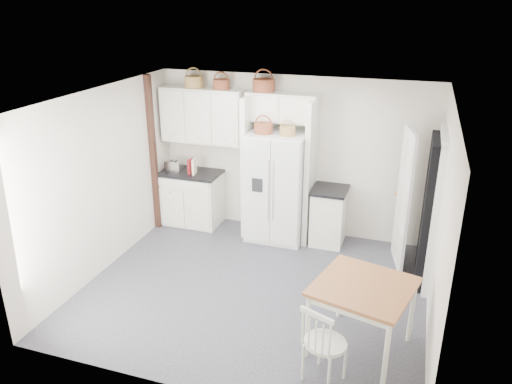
% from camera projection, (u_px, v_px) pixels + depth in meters
% --- Properties ---
extents(floor, '(4.50, 4.50, 0.00)m').
position_uv_depth(floor, '(254.00, 288.00, 6.83)').
color(floor, '#2D2E34').
rests_on(floor, ground).
extents(ceiling, '(4.50, 4.50, 0.00)m').
position_uv_depth(ceiling, '(254.00, 99.00, 5.87)').
color(ceiling, white).
rests_on(ceiling, wall_back).
extents(wall_back, '(4.50, 0.00, 4.50)m').
position_uv_depth(wall_back, '(293.00, 156.00, 8.12)').
color(wall_back, beige).
rests_on(wall_back, floor).
extents(wall_left, '(0.00, 4.00, 4.00)m').
position_uv_depth(wall_left, '(103.00, 182.00, 7.01)').
color(wall_left, beige).
rests_on(wall_left, floor).
extents(wall_right, '(0.00, 4.00, 4.00)m').
position_uv_depth(wall_right, '(441.00, 225.00, 5.70)').
color(wall_right, beige).
rests_on(wall_right, floor).
extents(refrigerator, '(0.92, 0.74, 1.77)m').
position_uv_depth(refrigerator, '(277.00, 187.00, 7.98)').
color(refrigerator, silver).
rests_on(refrigerator, floor).
extents(base_cab_left, '(0.98, 0.62, 0.90)m').
position_uv_depth(base_cab_left, '(192.00, 198.00, 8.66)').
color(base_cab_left, white).
rests_on(base_cab_left, floor).
extents(base_cab_right, '(0.50, 0.60, 0.88)m').
position_uv_depth(base_cab_right, '(329.00, 217.00, 7.97)').
color(base_cab_right, white).
rests_on(base_cab_right, floor).
extents(dining_table, '(1.21, 1.21, 0.83)m').
position_uv_depth(dining_table, '(361.00, 317.00, 5.53)').
color(dining_table, brown).
rests_on(dining_table, floor).
extents(windsor_chair, '(0.57, 0.55, 0.92)m').
position_uv_depth(windsor_chair, '(325.00, 343.00, 5.05)').
color(windsor_chair, white).
rests_on(windsor_chair, floor).
extents(counter_left, '(1.02, 0.66, 0.04)m').
position_uv_depth(counter_left, '(191.00, 173.00, 8.49)').
color(counter_left, black).
rests_on(counter_left, base_cab_left).
extents(counter_right, '(0.54, 0.64, 0.04)m').
position_uv_depth(counter_right, '(330.00, 190.00, 7.80)').
color(counter_right, black).
rests_on(counter_right, base_cab_right).
extents(toaster, '(0.29, 0.18, 0.19)m').
position_uv_depth(toaster, '(174.00, 166.00, 8.43)').
color(toaster, silver).
rests_on(toaster, counter_left).
extents(cookbook_red, '(0.08, 0.18, 0.26)m').
position_uv_depth(cookbook_red, '(191.00, 166.00, 8.35)').
color(cookbook_red, maroon).
rests_on(cookbook_red, counter_left).
extents(cookbook_cream, '(0.07, 0.18, 0.27)m').
position_uv_depth(cookbook_cream, '(194.00, 166.00, 8.33)').
color(cookbook_cream, beige).
rests_on(cookbook_cream, counter_left).
extents(basket_upper_b, '(0.31, 0.31, 0.18)m').
position_uv_depth(basket_upper_b, '(194.00, 82.00, 8.02)').
color(basket_upper_b, brown).
rests_on(basket_upper_b, upper_cabinet).
extents(basket_upper_c, '(0.27, 0.27, 0.15)m').
position_uv_depth(basket_upper_c, '(221.00, 84.00, 7.89)').
color(basket_upper_c, brown).
rests_on(basket_upper_c, upper_cabinet).
extents(basket_bridge_a, '(0.34, 0.34, 0.19)m').
position_uv_depth(basket_bridge_a, '(264.00, 85.00, 7.68)').
color(basket_bridge_a, brown).
rests_on(basket_bridge_a, bridge_cabinet).
extents(basket_fridge_a, '(0.29, 0.29, 0.15)m').
position_uv_depth(basket_fridge_a, '(263.00, 128.00, 7.60)').
color(basket_fridge_a, brown).
rests_on(basket_fridge_a, refrigerator).
extents(basket_fridge_b, '(0.24, 0.24, 0.13)m').
position_uv_depth(basket_fridge_b, '(288.00, 131.00, 7.49)').
color(basket_fridge_b, brown).
rests_on(basket_fridge_b, refrigerator).
extents(upper_cabinet, '(1.40, 0.34, 0.90)m').
position_uv_depth(upper_cabinet, '(203.00, 116.00, 8.18)').
color(upper_cabinet, white).
rests_on(upper_cabinet, wall_back).
extents(bridge_cabinet, '(1.12, 0.34, 0.45)m').
position_uv_depth(bridge_cabinet, '(282.00, 107.00, 7.71)').
color(bridge_cabinet, white).
rests_on(bridge_cabinet, wall_back).
extents(fridge_panel_left, '(0.08, 0.60, 2.30)m').
position_uv_depth(fridge_panel_left, '(249.00, 166.00, 8.10)').
color(fridge_panel_left, white).
rests_on(fridge_panel_left, floor).
extents(fridge_panel_right, '(0.08, 0.60, 2.30)m').
position_uv_depth(fridge_panel_right, '(310.00, 173.00, 7.80)').
color(fridge_panel_right, white).
rests_on(fridge_panel_right, floor).
extents(trim_post, '(0.09, 0.09, 2.60)m').
position_uv_depth(trim_post, '(153.00, 155.00, 8.19)').
color(trim_post, black).
rests_on(trim_post, floor).
extents(doorway_void, '(0.18, 0.85, 2.05)m').
position_uv_depth(doorway_void, '(430.00, 212.00, 6.71)').
color(doorway_void, black).
rests_on(doorway_void, floor).
extents(door_slab, '(0.21, 0.79, 2.05)m').
position_uv_depth(door_slab, '(403.00, 200.00, 7.11)').
color(door_slab, white).
rests_on(door_slab, floor).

